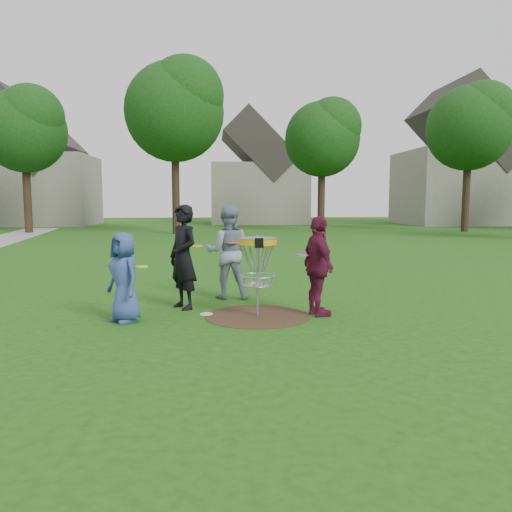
{
  "coord_description": "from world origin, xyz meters",
  "views": [
    {
      "loc": [
        -0.7,
        -8.3,
        1.96
      ],
      "look_at": [
        0.0,
        0.3,
        1.0
      ],
      "focal_mm": 35.0,
      "sensor_mm": 36.0,
      "label": 1
    }
  ],
  "objects": [
    {
      "name": "held_discs",
      "position": [
        -0.64,
        0.44,
        1.06
      ],
      "size": [
        2.88,
        1.77,
        0.28
      ],
      "color": "#A0ED1A",
      "rests_on": "ground"
    },
    {
      "name": "player_blue",
      "position": [
        -2.18,
        -0.2,
        0.73
      ],
      "size": [
        0.82,
        0.84,
        1.46
      ],
      "primitive_type": "imported",
      "rotation": [
        0.0,
        0.0,
        -0.87
      ],
      "color": "navy",
      "rests_on": "ground"
    },
    {
      "name": "player_grey",
      "position": [
        -0.46,
        1.65,
        0.93
      ],
      "size": [
        0.95,
        0.77,
        1.87
      ],
      "primitive_type": "imported",
      "rotation": [
        0.0,
        0.0,
        3.07
      ],
      "color": "gray",
      "rests_on": "ground"
    },
    {
      "name": "disc_on_grass",
      "position": [
        -0.87,
        0.18,
        0.01
      ],
      "size": [
        0.22,
        0.22,
        0.02
      ],
      "primitive_type": "cylinder",
      "color": "silver",
      "rests_on": "ground"
    },
    {
      "name": "player_black",
      "position": [
        -1.29,
        0.73,
        0.95
      ],
      "size": [
        0.77,
        0.82,
        1.89
      ],
      "primitive_type": "imported",
      "rotation": [
        0.0,
        0.0,
        -0.95
      ],
      "color": "black",
      "rests_on": "ground"
    },
    {
      "name": "tree_row",
      "position": [
        0.44,
        20.67,
        6.21
      ],
      "size": [
        51.2,
        17.42,
        9.9
      ],
      "color": "#38281C",
      "rests_on": "ground"
    },
    {
      "name": "ground",
      "position": [
        0.0,
        0.0,
        0.0
      ],
      "size": [
        100.0,
        100.0,
        0.0
      ],
      "primitive_type": "plane",
      "color": "#19470F",
      "rests_on": "ground"
    },
    {
      "name": "disc_golf_basket",
      "position": [
        0.0,
        -0.0,
        1.02
      ],
      "size": [
        0.66,
        0.67,
        1.38
      ],
      "color": "#9EA0A5",
      "rests_on": "ground"
    },
    {
      "name": "player_maroon",
      "position": [
        1.04,
        -0.03,
        0.85
      ],
      "size": [
        0.63,
        1.06,
        1.7
      ],
      "primitive_type": "imported",
      "rotation": [
        0.0,
        0.0,
        1.8
      ],
      "color": "#57132C",
      "rests_on": "ground"
    },
    {
      "name": "dirt_patch",
      "position": [
        0.0,
        0.0,
        0.0
      ],
      "size": [
        1.8,
        1.8,
        0.01
      ],
      "primitive_type": "cylinder",
      "color": "#47331E",
      "rests_on": "ground"
    },
    {
      "name": "house_row",
      "position": [
        4.78,
        33.07,
        4.14
      ],
      "size": [
        44.5,
        10.65,
        11.62
      ],
      "color": "gray",
      "rests_on": "ground"
    }
  ]
}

